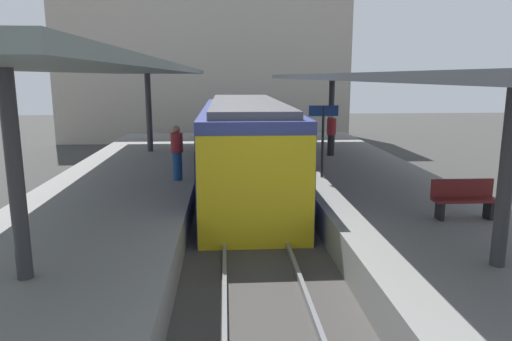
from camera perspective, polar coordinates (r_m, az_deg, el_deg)
ground_plane at (r=12.66m, az=-0.52°, el=-7.44°), size 80.00×80.00×0.00m
platform_left at (r=12.87m, az=-17.74°, el=-5.34°), size 4.40×28.00×1.00m
platform_right at (r=13.26m, az=16.16°, el=-4.76°), size 4.40×28.00×1.00m
track_ballast at (r=12.62m, az=-0.52°, el=-7.01°), size 3.20×28.00×0.20m
rail_near_side at (r=12.55m, az=-3.82°, el=-6.33°), size 0.08×28.00×0.14m
rail_far_side at (r=12.63m, az=2.76°, el=-6.20°), size 0.08×28.00×0.14m
commuter_train at (r=15.58m, az=-1.24°, el=2.67°), size 2.78×10.50×3.10m
canopy_left at (r=13.73m, az=-17.29°, el=11.51°), size 4.18×21.00×3.36m
canopy_right at (r=14.09m, az=15.02°, el=10.76°), size 4.18×21.00×3.14m
platform_bench at (r=11.28m, az=23.86°, el=-3.03°), size 1.40×0.41×0.86m
platform_sign at (r=14.53m, az=8.14°, el=5.50°), size 0.90×0.08×2.21m
litter_bin at (r=16.18m, az=6.37°, el=1.75°), size 0.44×0.44×0.80m
passenger_near_bench at (r=18.76m, az=9.11°, el=4.45°), size 0.36×0.36×1.68m
passenger_mid_platform at (r=14.30m, az=-9.55°, el=2.23°), size 0.36×0.36×1.64m
station_building_backdrop at (r=32.02m, az=-6.18°, el=13.83°), size 18.00×6.00×11.00m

